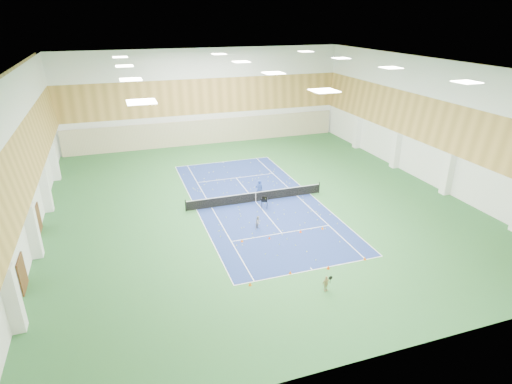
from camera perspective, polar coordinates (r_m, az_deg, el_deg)
ground at (r=39.07m, az=-0.04°, el=-1.30°), size 40.00×40.00×0.00m
room_shell at (r=37.02m, az=-0.05°, el=7.21°), size 36.00×40.00×12.00m
wood_cladding at (r=36.53m, az=-0.05°, el=10.23°), size 36.00×40.00×8.00m
ceiling_light_grid at (r=35.88m, az=-0.05°, el=16.35°), size 21.40×25.40×0.06m
court_surface at (r=39.07m, az=-0.04°, el=-1.29°), size 10.97×23.77×0.01m
tennis_balls_scatter at (r=39.05m, az=-0.04°, el=-1.23°), size 10.57×22.77×0.07m
tennis_net at (r=38.85m, az=-0.04°, el=-0.56°), size 12.80×0.10×1.10m
back_curtain at (r=56.58m, az=-6.54°, el=7.98°), size 35.40×0.16×3.20m
door_left_a at (r=30.46m, az=-28.70°, el=-9.55°), size 0.08×1.80×2.20m
door_left_b at (r=37.47m, az=-27.02°, el=-3.23°), size 0.08×1.80×2.20m
coach at (r=39.39m, az=0.42°, el=0.36°), size 0.67×0.44×1.83m
child_court at (r=34.11m, az=0.30°, el=-4.06°), size 0.67×0.64×1.09m
child_apron at (r=27.32m, az=9.31°, el=-11.94°), size 0.66×0.39×1.06m
ball_cart at (r=37.69m, az=1.13°, el=-1.44°), size 0.74×0.74×0.97m
cone_svc_a at (r=32.40m, az=-1.88°, el=-6.48°), size 0.22×0.22×0.24m
cone_svc_b at (r=32.83m, az=1.80°, el=-6.10°), size 0.18×0.18×0.20m
cone_svc_c at (r=33.89m, az=5.97°, el=-5.20°), size 0.21×0.21×0.23m
cone_svc_d at (r=34.59m, az=8.86°, el=-4.74°), size 0.22×0.22×0.25m
cone_base_a at (r=27.67m, az=-0.79°, el=-12.13°), size 0.22×0.22×0.25m
cone_base_b at (r=28.83m, az=4.60°, el=-10.62°), size 0.21×0.21×0.23m
cone_base_c at (r=29.64m, az=9.61°, el=-9.86°), size 0.23×0.23×0.25m
cone_base_d at (r=31.16m, az=14.31°, el=-8.56°), size 0.21×0.21×0.23m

